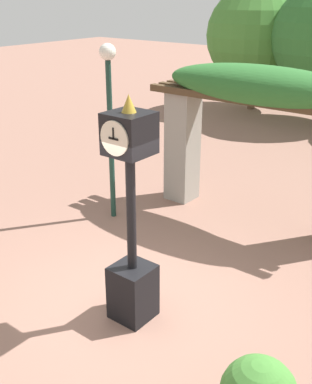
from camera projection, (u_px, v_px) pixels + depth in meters
ground_plane at (131, 304)px, 6.82m from camera, size 60.00×60.00×0.00m
pedestal_clock at (132, 231)px, 6.07m from camera, size 0.51×0.55×3.03m
pergola at (259, 110)px, 8.55m from camera, size 4.43×1.15×2.92m
lamp_post at (109, 103)px, 8.61m from camera, size 0.29×0.29×3.27m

